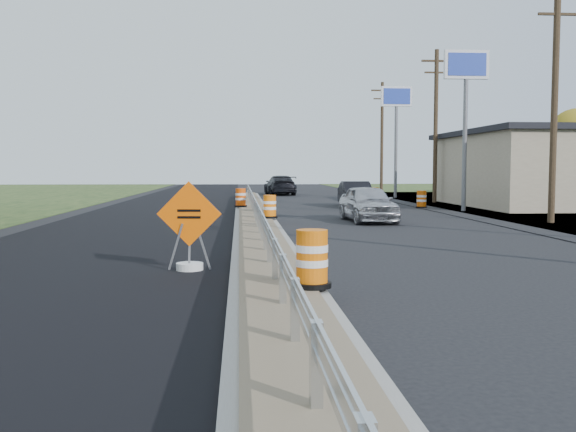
{
  "coord_description": "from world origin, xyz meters",
  "views": [
    {
      "loc": [
        -0.61,
        -15.04,
        2.16
      ],
      "look_at": [
        0.45,
        -1.0,
        1.1
      ],
      "focal_mm": 40.0,
      "sensor_mm": 36.0,
      "label": 1
    }
  ],
  "objects": [
    {
      "name": "ground",
      "position": [
        0.0,
        0.0,
        0.0
      ],
      "size": [
        140.0,
        140.0,
        0.0
      ],
      "primitive_type": "plane",
      "color": "black",
      "rests_on": "ground"
    },
    {
      "name": "milled_overlay",
      "position": [
        -4.4,
        10.0,
        0.01
      ],
      "size": [
        7.2,
        120.0,
        0.01
      ],
      "primitive_type": "cube",
      "color": "black",
      "rests_on": "ground"
    },
    {
      "name": "median",
      "position": [
        0.0,
        8.0,
        0.11
      ],
      "size": [
        1.6,
        55.0,
        0.23
      ],
      "color": "gray",
      "rests_on": "ground"
    },
    {
      "name": "guardrail",
      "position": [
        0.0,
        9.0,
        0.73
      ],
      "size": [
        0.1,
        46.15,
        0.72
      ],
      "color": "silver",
      "rests_on": "median"
    },
    {
      "name": "pylon_sign_mid",
      "position": [
        10.5,
        16.0,
        6.48
      ],
      "size": [
        2.2,
        0.3,
        7.9
      ],
      "color": "slate",
      "rests_on": "ground"
    },
    {
      "name": "pylon_sign_north",
      "position": [
        10.5,
        30.0,
        6.48
      ],
      "size": [
        2.2,
        0.3,
        7.9
      ],
      "color": "slate",
      "rests_on": "ground"
    },
    {
      "name": "utility_pole_smid",
      "position": [
        11.5,
        9.0,
        4.93
      ],
      "size": [
        1.9,
        0.26,
        9.4
      ],
      "color": "#473523",
      "rests_on": "ground"
    },
    {
      "name": "utility_pole_nmid",
      "position": [
        11.5,
        24.0,
        4.93
      ],
      "size": [
        1.9,
        0.26,
        9.4
      ],
      "color": "#473523",
      "rests_on": "ground"
    },
    {
      "name": "utility_pole_north",
      "position": [
        11.5,
        39.0,
        4.93
      ],
      "size": [
        1.9,
        0.26,
        9.4
      ],
      "color": "#473523",
      "rests_on": "ground"
    },
    {
      "name": "caution_sign",
      "position": [
        -1.66,
        -1.56,
        0.48
      ],
      "size": [
        1.36,
        0.57,
        1.88
      ],
      "rotation": [
        0.0,
        0.0,
        -0.1
      ],
      "color": "white",
      "rests_on": "ground"
    },
    {
      "name": "barrel_median_near",
      "position": [
        0.55,
        -4.85,
        0.68
      ],
      "size": [
        0.64,
        0.64,
        0.93
      ],
      "color": "black",
      "rests_on": "median"
    },
    {
      "name": "barrel_median_mid",
      "position": [
        0.55,
        9.54,
        0.66
      ],
      "size": [
        0.61,
        0.61,
        0.89
      ],
      "color": "black",
      "rests_on": "median"
    },
    {
      "name": "barrel_median_far",
      "position": [
        -0.55,
        16.76,
        0.67
      ],
      "size": [
        0.63,
        0.63,
        0.92
      ],
      "color": "black",
      "rests_on": "median"
    },
    {
      "name": "barrel_shoulder_mid",
      "position": [
        9.2,
        18.87,
        0.45
      ],
      "size": [
        0.64,
        0.64,
        0.94
      ],
      "color": "black",
      "rests_on": "ground"
    },
    {
      "name": "barrel_shoulder_far",
      "position": [
        8.95,
        29.47,
        0.38
      ],
      "size": [
        0.54,
        0.54,
        0.79
      ],
      "color": "black",
      "rests_on": "ground"
    },
    {
      "name": "car_silver",
      "position": [
        4.55,
        10.4,
        0.74
      ],
      "size": [
        1.97,
        4.42,
        1.48
      ],
      "primitive_type": "imported",
      "rotation": [
        0.0,
        0.0,
        0.05
      ],
      "color": "#B5B5BA",
      "rests_on": "ground"
    },
    {
      "name": "car_dark_mid",
      "position": [
        5.83,
        20.01,
        0.71
      ],
      "size": [
        1.55,
        4.31,
        1.41
      ],
      "primitive_type": "imported",
      "rotation": [
        0.0,
        0.0,
        -0.01
      ],
      "color": "black",
      "rests_on": "ground"
    },
    {
      "name": "car_dark_far",
      "position": [
        2.66,
        36.55,
        0.77
      ],
      "size": [
        2.52,
        5.46,
        1.54
      ],
      "primitive_type": "imported",
      "rotation": [
        0.0,
        0.0,
        3.21
      ],
      "color": "black",
      "rests_on": "ground"
    }
  ]
}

